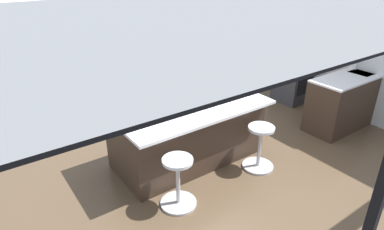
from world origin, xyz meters
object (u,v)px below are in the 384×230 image
(kitchen_island, at_px, (188,132))
(cutting_board, at_px, (197,96))
(apple_yellow, at_px, (199,91))
(oven_range, at_px, (293,80))
(apple_green, at_px, (192,95))
(water_bottle, at_px, (157,102))
(stool_middle, at_px, (178,184))
(stool_by_window, at_px, (259,149))
(apple_red, at_px, (194,92))

(kitchen_island, bearing_deg, cutting_board, -151.79)
(cutting_board, xyz_separation_m, apple_yellow, (-0.08, -0.04, 0.05))
(oven_range, bearing_deg, kitchen_island, 10.73)
(apple_green, height_order, water_bottle, water_bottle)
(kitchen_island, relative_size, apple_green, 23.99)
(apple_green, height_order, apple_yellow, apple_green)
(stool_middle, bearing_deg, oven_range, -160.11)
(water_bottle, bearing_deg, apple_green, -175.21)
(stool_by_window, xyz_separation_m, apple_red, (0.43, -0.95, 0.64))
(water_bottle, bearing_deg, stool_middle, 74.60)
(apple_green, bearing_deg, apple_red, -139.18)
(cutting_board, bearing_deg, water_bottle, 7.49)
(apple_red, bearing_deg, stool_by_window, 114.54)
(apple_green, xyz_separation_m, water_bottle, (0.59, 0.05, 0.06))
(apple_red, distance_m, apple_green, 0.15)
(stool_middle, bearing_deg, water_bottle, -105.40)
(water_bottle, bearing_deg, cutting_board, -172.51)
(oven_range, relative_size, apple_green, 9.84)
(kitchen_island, bearing_deg, apple_red, -143.06)
(apple_red, bearing_deg, apple_green, 40.82)
(kitchen_island, xyz_separation_m, apple_green, (-0.13, -0.09, 0.50))
(stool_middle, xyz_separation_m, water_bottle, (-0.22, -0.80, 0.70))
(apple_yellow, relative_size, water_bottle, 0.24)
(kitchen_island, height_order, stool_middle, kitchen_island)
(cutting_board, distance_m, apple_yellow, 0.10)
(oven_range, bearing_deg, water_bottle, 8.70)
(apple_green, bearing_deg, water_bottle, 4.79)
(cutting_board, bearing_deg, stool_middle, 44.09)
(cutting_board, bearing_deg, oven_range, -170.99)
(apple_yellow, bearing_deg, stool_by_window, 110.45)
(stool_middle, height_order, water_bottle, water_bottle)
(cutting_board, relative_size, apple_red, 5.02)
(kitchen_island, bearing_deg, stool_by_window, 131.63)
(stool_by_window, distance_m, apple_red, 1.22)
(kitchen_island, relative_size, cutting_board, 5.96)
(oven_range, distance_m, stool_middle, 3.92)
(stool_middle, bearing_deg, apple_green, -133.65)
(cutting_board, bearing_deg, apple_red, -89.75)
(stool_by_window, bearing_deg, apple_yellow, -69.55)
(cutting_board, height_order, apple_green, apple_green)
(apple_yellow, bearing_deg, water_bottle, 9.84)
(apple_red, bearing_deg, stool_middle, 45.74)
(stool_by_window, relative_size, stool_middle, 1.00)
(kitchen_island, height_order, water_bottle, water_bottle)
(stool_by_window, bearing_deg, cutting_board, -64.21)
(apple_red, bearing_deg, kitchen_island, 36.94)
(kitchen_island, relative_size, apple_red, 29.93)
(stool_by_window, xyz_separation_m, stool_middle, (1.36, 0.00, 0.00))
(oven_range, height_order, stool_middle, oven_range)
(oven_range, bearing_deg, stool_by_window, 29.79)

